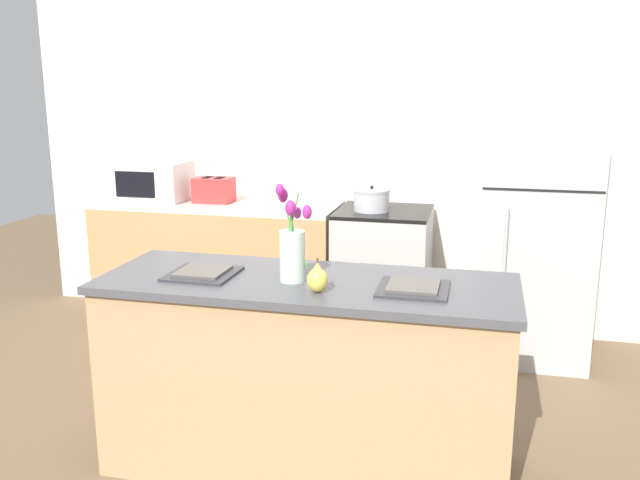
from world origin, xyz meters
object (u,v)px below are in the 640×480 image
refrigerator (537,217)px  flower_vase (292,248)px  stove_range (383,277)px  plate_setting_left (203,273)px  pear_figurine (318,279)px  plate_setting_right (413,288)px  microwave (153,181)px  cooking_pot (372,200)px  toaster (214,190)px

refrigerator → flower_vase: (-1.10, -1.63, 0.13)m
stove_range → plate_setting_left: bearing=-109.0°
stove_range → pear_figurine: (-0.01, -1.75, 0.49)m
flower_vase → pear_figurine: flower_vase is taller
plate_setting_right → microwave: microwave is taller
plate_setting_right → microwave: 2.59m
pear_figurine → cooking_pot: bearing=92.1°
refrigerator → toaster: size_ratio=6.44×
refrigerator → plate_setting_left: size_ratio=6.23×
microwave → plate_setting_left: bearing=-56.8°
cooking_pot → microwave: 1.56m
refrigerator → flower_vase: refrigerator is taller
stove_range → plate_setting_right: 1.73m
pear_figurine → plate_setting_right: pear_figurine is taller
cooking_pot → toaster: bearing=176.7°
toaster → stove_range: bearing=-0.8°
toaster → plate_setting_right: bearing=-46.8°
flower_vase → plate_setting_left: 0.43m
flower_vase → pear_figurine: bearing=-41.9°
refrigerator → stove_range: bearing=-180.0°
plate_setting_left → cooking_pot: bearing=72.9°
plate_setting_left → refrigerator: bearing=47.2°
plate_setting_left → toaster: size_ratio=1.03×
refrigerator → pear_figurine: bearing=-118.7°
plate_setting_right → cooking_pot: cooking_pot is taller
microwave → flower_vase: bearing=-47.6°
toaster → cooking_pot: bearing=-3.3°
flower_vase → refrigerator: bearing=55.8°
flower_vase → pear_figurine: (0.14, -0.13, -0.09)m
cooking_pot → microwave: (-1.56, 0.05, 0.06)m
refrigerator → cooking_pot: refrigerator is taller
toaster → microwave: microwave is taller
flower_vase → cooking_pot: 1.58m
stove_range → flower_vase: (-0.15, -1.63, 0.58)m
pear_figurine → microwave: bearing=132.8°
stove_range → flower_vase: 1.73m
flower_vase → microwave: bearing=132.4°
cooking_pot → stove_range: bearing=32.8°
flower_vase → pear_figurine: size_ratio=3.00×
pear_figurine → toaster: size_ratio=0.51×
pear_figurine → plate_setting_right: (0.38, 0.12, -0.05)m
stove_range → toaster: bearing=179.2°
stove_range → refrigerator: (0.95, 0.00, 0.45)m
toaster → microwave: (-0.45, -0.02, 0.05)m
plate_setting_left → microwave: (-1.07, 1.64, 0.14)m
plate_setting_right → cooking_pot: 1.65m
flower_vase → cooking_pot: flower_vase is taller
cooking_pot → plate_setting_right: bearing=-74.5°
flower_vase → toaster: size_ratio=1.52×
microwave → cooking_pot: bearing=-1.8°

